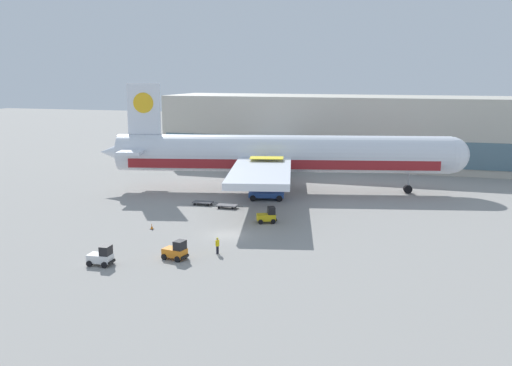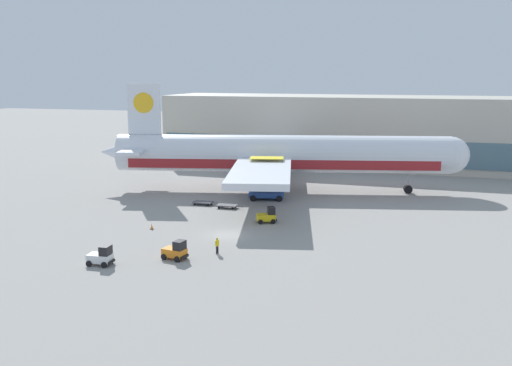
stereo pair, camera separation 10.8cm
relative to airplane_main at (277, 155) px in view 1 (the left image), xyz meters
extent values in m
plane|color=gray|center=(0.89, -25.80, -5.84)|extent=(400.00, 400.00, 0.00)
cube|color=#BCB7A8|center=(13.97, 31.66, 1.16)|extent=(90.00, 18.00, 14.00)
cube|color=slate|center=(13.97, 22.56, -1.99)|extent=(88.20, 0.20, 4.90)
cylinder|color=silver|center=(0.77, 0.18, 0.26)|extent=(51.93, 17.67, 5.80)
cube|color=maroon|center=(0.77, 0.18, -1.04)|extent=(47.86, 16.60, 1.45)
sphere|color=silver|center=(26.07, 6.20, 0.26)|extent=(5.68, 5.68, 5.68)
cone|color=silver|center=(-24.52, -5.83, 0.26)|extent=(7.48, 6.84, 5.51)
cube|color=silver|center=(-20.48, -4.87, 7.16)|extent=(5.16, 1.63, 8.00)
cylinder|color=yellow|center=(-20.48, -4.87, 8.12)|extent=(3.24, 1.28, 3.20)
cube|color=silver|center=(-21.49, -5.11, 0.84)|extent=(6.51, 13.48, 0.50)
cube|color=silver|center=(-1.76, -0.42, -0.46)|extent=(18.89, 48.55, 0.90)
cylinder|color=#9EA0A5|center=(0.57, -10.22, -2.26)|extent=(4.73, 3.70, 2.80)
cylinder|color=#9EA0A5|center=(-4.09, 9.39, -2.26)|extent=(4.73, 3.70, 2.80)
cylinder|color=#9EA0A5|center=(20.00, 4.75, -3.19)|extent=(0.36, 0.36, 4.00)
cylinder|color=black|center=(20.00, 4.75, -5.19)|extent=(1.47, 1.18, 1.30)
cylinder|color=#9EA0A5|center=(-2.54, -3.89, -3.19)|extent=(0.36, 0.36, 4.00)
cylinder|color=black|center=(-2.54, -3.89, -5.19)|extent=(1.47, 1.18, 1.30)
cylinder|color=#9EA0A5|center=(-4.02, 2.33, -3.19)|extent=(0.36, 0.36, 4.00)
cylinder|color=black|center=(-4.02, 2.33, -5.19)|extent=(1.47, 1.18, 1.30)
cube|color=#284C99|center=(0.02, -6.01, -5.04)|extent=(5.75, 4.12, 0.70)
cube|color=#B2B2B7|center=(0.02, -6.01, -0.14)|extent=(5.47, 3.92, 0.30)
cube|color=yellow|center=(0.02, -6.01, 0.41)|extent=(5.47, 3.92, 0.08)
cube|color=#284C99|center=(0.02, -6.01, -2.41)|extent=(4.20, 1.15, 4.66)
cube|color=#284C99|center=(0.02, -6.01, -2.41)|extent=(4.20, 1.15, 4.66)
cylinder|color=black|center=(1.57, -4.10, -5.39)|extent=(0.96, 0.56, 0.90)
cylinder|color=black|center=(2.26, -7.02, -5.39)|extent=(0.96, 0.56, 0.90)
cylinder|color=black|center=(-2.23, -5.00, -5.39)|extent=(0.96, 0.56, 0.90)
cylinder|color=black|center=(-1.53, -7.92, -5.39)|extent=(0.96, 0.56, 0.90)
cube|color=silver|center=(-7.32, -39.47, -5.14)|extent=(2.39, 1.56, 0.80)
cube|color=black|center=(-6.67, -39.42, -4.29)|extent=(0.99, 1.30, 0.90)
cube|color=black|center=(-6.09, -39.38, -5.42)|extent=(0.25, 1.27, 0.24)
cylinder|color=black|center=(-6.57, -38.71, -5.54)|extent=(0.62, 0.28, 0.60)
cylinder|color=black|center=(-6.47, -40.11, -5.54)|extent=(0.62, 0.28, 0.60)
cylinder|color=black|center=(-8.17, -38.83, -5.54)|extent=(0.62, 0.28, 0.60)
cylinder|color=black|center=(-8.07, -40.22, -5.54)|extent=(0.62, 0.28, 0.60)
cube|color=orange|center=(-1.14, -35.64, -5.14)|extent=(2.51, 1.78, 0.80)
cube|color=black|center=(-0.49, -35.75, -4.29)|extent=(1.10, 1.38, 0.90)
cube|color=black|center=(0.08, -35.85, -5.42)|extent=(0.38, 1.27, 0.24)
cylinder|color=black|center=(-0.22, -35.09, -5.54)|extent=(0.63, 0.34, 0.60)
cylinder|color=black|center=(-0.46, -36.46, -5.54)|extent=(0.63, 0.34, 0.60)
cylinder|color=black|center=(-1.81, -34.81, -5.54)|extent=(0.63, 0.34, 0.60)
cylinder|color=black|center=(-2.05, -36.19, -5.54)|extent=(0.63, 0.34, 0.60)
cube|color=yellow|center=(3.72, -19.12, -5.14)|extent=(2.67, 2.23, 0.80)
cube|color=black|center=(4.31, -18.85, -4.29)|extent=(1.34, 1.50, 0.90)
cube|color=black|center=(4.84, -18.61, -5.42)|extent=(0.67, 1.21, 0.24)
cylinder|color=black|center=(4.16, -18.15, -5.54)|extent=(0.65, 0.47, 0.60)
cylinder|color=black|center=(4.75, -19.42, -5.54)|extent=(0.65, 0.47, 0.60)
cylinder|color=black|center=(2.70, -18.82, -5.54)|extent=(0.65, 0.47, 0.60)
cylinder|color=black|center=(3.28, -20.09, -5.54)|extent=(0.65, 0.47, 0.60)
cube|color=#56565B|center=(-7.67, -12.32, -5.42)|extent=(2.85, 1.60, 0.12)
cube|color=#56565B|center=(-5.82, -12.25, -5.42)|extent=(0.90, 0.11, 0.08)
cylinder|color=black|center=(-6.71, -11.65, -5.66)|extent=(0.36, 0.16, 0.36)
cylinder|color=black|center=(-6.66, -12.92, -5.66)|extent=(0.36, 0.16, 0.36)
cylinder|color=black|center=(-8.67, -11.72, -5.66)|extent=(0.36, 0.16, 0.36)
cylinder|color=black|center=(-8.62, -12.99, -5.66)|extent=(0.36, 0.16, 0.36)
cube|color=#56565B|center=(-3.64, -13.21, -5.42)|extent=(2.85, 1.60, 0.12)
cube|color=#56565B|center=(-1.79, -13.14, -5.42)|extent=(0.90, 0.11, 0.08)
cylinder|color=black|center=(-2.68, -12.54, -5.66)|extent=(0.36, 0.16, 0.36)
cylinder|color=black|center=(-2.63, -13.81, -5.66)|extent=(0.36, 0.16, 0.36)
cylinder|color=black|center=(-4.64, -12.61, -5.66)|extent=(0.36, 0.16, 0.36)
cylinder|color=black|center=(-4.59, -13.88, -5.66)|extent=(0.36, 0.16, 0.36)
cylinder|color=black|center=(2.44, -32.72, -5.42)|extent=(0.14, 0.14, 0.85)
cylinder|color=black|center=(2.37, -32.90, -5.42)|extent=(0.14, 0.14, 0.85)
cube|color=yellow|center=(2.40, -32.81, -4.67)|extent=(0.33, 0.41, 0.64)
cylinder|color=yellow|center=(2.49, -32.58, -4.64)|extent=(0.09, 0.09, 0.57)
cylinder|color=yellow|center=(2.32, -33.03, -4.64)|extent=(0.09, 0.09, 0.57)
sphere|color=tan|center=(2.40, -32.81, -4.24)|extent=(0.23, 0.23, 0.23)
sphere|color=yellow|center=(2.40, -32.81, -4.18)|extent=(0.22, 0.22, 0.22)
cube|color=black|center=(-8.58, -26.18, -5.82)|extent=(0.40, 0.40, 0.04)
cone|color=orange|center=(-8.58, -26.18, -5.45)|extent=(0.32, 0.32, 0.70)
cylinder|color=white|center=(-8.58, -26.18, -5.42)|extent=(0.19, 0.19, 0.10)
camera|label=1|loc=(22.93, -85.98, 12.58)|focal=40.00mm
camera|label=2|loc=(23.03, -85.94, 12.58)|focal=40.00mm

